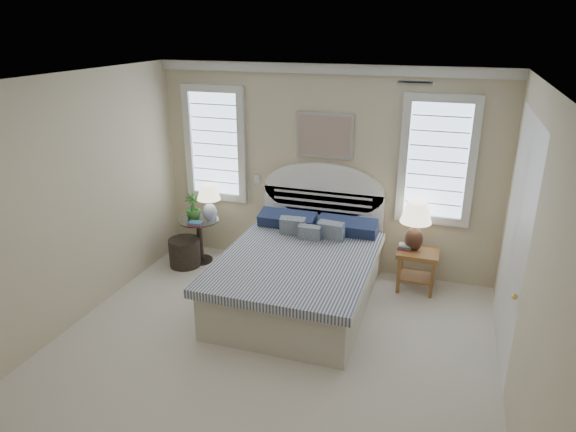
# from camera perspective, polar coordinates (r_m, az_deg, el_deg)

# --- Properties ---
(floor) EXTENTS (4.50, 5.00, 0.01)m
(floor) POSITION_cam_1_polar(r_m,az_deg,el_deg) (5.19, -3.50, -16.88)
(floor) COLOR #BAB19E
(floor) RESTS_ON ground
(ceiling) EXTENTS (4.50, 5.00, 0.01)m
(ceiling) POSITION_cam_1_polar(r_m,az_deg,el_deg) (4.14, -4.34, 14.23)
(ceiling) COLOR white
(ceiling) RESTS_ON wall_back
(wall_back) EXTENTS (4.50, 0.02, 2.70)m
(wall_back) POSITION_cam_1_polar(r_m,az_deg,el_deg) (6.75, 4.09, 5.06)
(wall_back) COLOR #C6B694
(wall_back) RESTS_ON floor
(wall_left) EXTENTS (0.02, 5.00, 2.70)m
(wall_left) POSITION_cam_1_polar(r_m,az_deg,el_deg) (5.69, -25.40, 0.05)
(wall_left) COLOR #C6B694
(wall_left) RESTS_ON floor
(wall_right) EXTENTS (0.02, 5.00, 2.70)m
(wall_right) POSITION_cam_1_polar(r_m,az_deg,el_deg) (4.27, 25.62, -6.63)
(wall_right) COLOR #C6B694
(wall_right) RESTS_ON floor
(crown_molding) EXTENTS (4.50, 0.08, 0.12)m
(crown_molding) POSITION_cam_1_polar(r_m,az_deg,el_deg) (6.48, 4.30, 16.02)
(crown_molding) COLOR silver
(crown_molding) RESTS_ON wall_back
(hvac_vent) EXTENTS (0.30, 0.20, 0.02)m
(hvac_vent) POSITION_cam_1_polar(r_m,az_deg,el_deg) (4.64, 13.96, 14.15)
(hvac_vent) COLOR #B2B2B2
(hvac_vent) RESTS_ON ceiling
(switch_plate) EXTENTS (0.08, 0.01, 0.12)m
(switch_plate) POSITION_cam_1_polar(r_m,az_deg,el_deg) (7.07, -3.48, 4.12)
(switch_plate) COLOR silver
(switch_plate) RESTS_ON wall_back
(window_left) EXTENTS (0.90, 0.06, 1.60)m
(window_left) POSITION_cam_1_polar(r_m,az_deg,el_deg) (7.19, -8.07, 7.94)
(window_left) COLOR #C4DCF8
(window_left) RESTS_ON wall_back
(window_right) EXTENTS (0.90, 0.06, 1.60)m
(window_right) POSITION_cam_1_polar(r_m,az_deg,el_deg) (6.48, 16.24, 5.91)
(window_right) COLOR #C4DCF8
(window_right) RESTS_ON wall_back
(painting) EXTENTS (0.74, 0.04, 0.58)m
(painting) POSITION_cam_1_polar(r_m,az_deg,el_deg) (6.60, 4.11, 8.90)
(painting) COLOR silver
(painting) RESTS_ON wall_back
(closet_door) EXTENTS (0.02, 1.80, 2.40)m
(closet_door) POSITION_cam_1_polar(r_m,az_deg,el_deg) (5.42, 23.88, -2.42)
(closet_door) COLOR silver
(closet_door) RESTS_ON floor
(bed) EXTENTS (1.72, 2.28, 1.47)m
(bed) POSITION_cam_1_polar(r_m,az_deg,el_deg) (6.15, 1.43, -6.13)
(bed) COLOR #BDB6A5
(bed) RESTS_ON floor
(side_table_left) EXTENTS (0.56, 0.56, 0.63)m
(side_table_left) POSITION_cam_1_polar(r_m,az_deg,el_deg) (7.24, -9.78, -2.18)
(side_table_left) COLOR black
(side_table_left) RESTS_ON floor
(nightstand_right) EXTENTS (0.50, 0.40, 0.53)m
(nightstand_right) POSITION_cam_1_polar(r_m,az_deg,el_deg) (6.58, 14.17, -4.96)
(nightstand_right) COLOR brown
(nightstand_right) RESTS_ON floor
(floor_pot) EXTENTS (0.49, 0.49, 0.39)m
(floor_pot) POSITION_cam_1_polar(r_m,az_deg,el_deg) (7.23, -11.41, -3.98)
(floor_pot) COLOR black
(floor_pot) RESTS_ON floor
(lamp_left) EXTENTS (0.36, 0.36, 0.51)m
(lamp_left) POSITION_cam_1_polar(r_m,az_deg,el_deg) (7.00, -8.78, 1.97)
(lamp_left) COLOR white
(lamp_left) RESTS_ON side_table_left
(lamp_right) EXTENTS (0.49, 0.49, 0.62)m
(lamp_right) POSITION_cam_1_polar(r_m,az_deg,el_deg) (6.42, 14.00, -0.49)
(lamp_right) COLOR black
(lamp_right) RESTS_ON nightstand_right
(potted_plant) EXTENTS (0.26, 0.26, 0.37)m
(potted_plant) POSITION_cam_1_polar(r_m,az_deg,el_deg) (7.08, -10.55, 0.96)
(potted_plant) COLOR #447B31
(potted_plant) RESTS_ON side_table_left
(books_left) EXTENTS (0.21, 0.16, 0.05)m
(books_left) POSITION_cam_1_polar(r_m,az_deg,el_deg) (6.93, -10.25, -0.86)
(books_left) COLOR maroon
(books_left) RESTS_ON side_table_left
(books_right) EXTENTS (0.17, 0.13, 0.07)m
(books_right) POSITION_cam_1_polar(r_m,az_deg,el_deg) (6.52, 12.89, -3.37)
(books_right) COLOR maroon
(books_right) RESTS_ON nightstand_right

